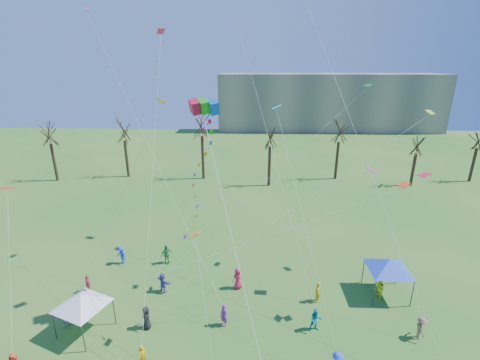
{
  "coord_description": "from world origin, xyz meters",
  "views": [
    {
      "loc": [
        0.83,
        -13.69,
        17.52
      ],
      "look_at": [
        0.18,
        5.0,
        11.0
      ],
      "focal_mm": 25.0,
      "sensor_mm": 36.0,
      "label": 1
    }
  ],
  "objects_px": {
    "big_box_kite": "(203,183)",
    "distant_building": "(328,102)",
    "canopy_tent_blue": "(389,264)",
    "canopy_tent_white": "(82,300)"
  },
  "relations": [
    {
      "from": "distant_building",
      "to": "canopy_tent_white",
      "type": "bearing_deg",
      "value": -112.64
    },
    {
      "from": "canopy_tent_white",
      "to": "canopy_tent_blue",
      "type": "xyz_separation_m",
      "value": [
        22.09,
        4.75,
        0.15
      ]
    },
    {
      "from": "canopy_tent_white",
      "to": "canopy_tent_blue",
      "type": "bearing_deg",
      "value": 12.13
    },
    {
      "from": "canopy_tent_blue",
      "to": "canopy_tent_white",
      "type": "bearing_deg",
      "value": -167.87
    },
    {
      "from": "distant_building",
      "to": "big_box_kite",
      "type": "xyz_separation_m",
      "value": [
        -24.07,
        -76.74,
        3.18
      ]
    },
    {
      "from": "distant_building",
      "to": "canopy_tent_blue",
      "type": "height_order",
      "value": "distant_building"
    },
    {
      "from": "distant_building",
      "to": "canopy_tent_blue",
      "type": "xyz_separation_m",
      "value": [
        -10.31,
        -72.92,
        -4.75
      ]
    },
    {
      "from": "big_box_kite",
      "to": "canopy_tent_blue",
      "type": "relative_size",
      "value": 3.68
    },
    {
      "from": "big_box_kite",
      "to": "distant_building",
      "type": "bearing_deg",
      "value": 72.59
    },
    {
      "from": "big_box_kite",
      "to": "canopy_tent_white",
      "type": "relative_size",
      "value": 4.2
    }
  ]
}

